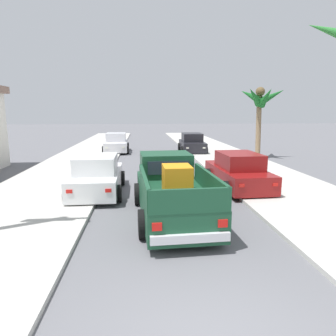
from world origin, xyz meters
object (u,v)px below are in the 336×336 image
object	(u,v)px
pickup_truck	(172,191)
car_right_near	(116,143)
palm_tree_left_fore	(260,101)
car_left_near	(97,176)
car_right_mid	(192,144)
car_left_mid	(238,172)

from	to	relation	value
pickup_truck	car_right_near	distance (m)	16.01
car_right_near	palm_tree_left_fore	world-z (taller)	palm_tree_left_fore
car_left_near	car_right_mid	bearing A→B (deg)	64.30
car_left_mid	palm_tree_left_fore	distance (m)	9.79
car_left_near	car_left_mid	bearing A→B (deg)	3.06
pickup_truck	car_right_near	xyz separation A→B (m)	(-2.96, 15.73, -0.09)
pickup_truck	car_left_near	distance (m)	3.95
car_left_mid	car_right_mid	bearing A→B (deg)	90.05
pickup_truck	car_left_mid	xyz separation A→B (m)	(3.15, 3.21, -0.09)
car_left_near	palm_tree_left_fore	xyz separation A→B (m)	(9.90, 8.60, 3.27)
pickup_truck	palm_tree_left_fore	distance (m)	13.94
palm_tree_left_fore	pickup_truck	bearing A→B (deg)	-122.12
palm_tree_left_fore	car_right_near	bearing A→B (deg)	157.37
car_right_near	car_left_mid	world-z (taller)	same
pickup_truck	car_right_near	world-z (taller)	pickup_truck
pickup_truck	car_right_mid	size ratio (longest dim) A/B	1.23
car_right_mid	palm_tree_left_fore	distance (m)	6.30
pickup_truck	car_right_mid	bearing A→B (deg)	78.17
car_left_near	car_right_near	xyz separation A→B (m)	(-0.27, 12.84, 0.00)
palm_tree_left_fore	car_right_mid	bearing A→B (deg)	139.17
pickup_truck	car_left_near	size ratio (longest dim) A/B	1.24
car_left_mid	car_left_near	bearing A→B (deg)	-176.94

